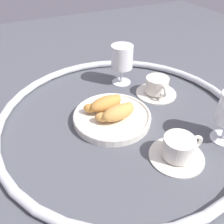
# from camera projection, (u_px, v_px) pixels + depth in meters

# --- Properties ---
(ground_plane) EXTENTS (2.20, 2.20, 0.00)m
(ground_plane) POSITION_uv_depth(u_px,v_px,m) (122.00, 119.00, 0.73)
(ground_plane) COLOR #4C4F56
(table_chrome_rim) EXTENTS (0.72, 0.72, 0.02)m
(table_chrome_rim) POSITION_uv_depth(u_px,v_px,m) (122.00, 116.00, 0.72)
(table_chrome_rim) COLOR silver
(table_chrome_rim) RESTS_ON ground_plane
(pastry_plate) EXTENTS (0.23, 0.23, 0.02)m
(pastry_plate) POSITION_uv_depth(u_px,v_px,m) (112.00, 117.00, 0.71)
(pastry_plate) COLOR silver
(pastry_plate) RESTS_ON ground_plane
(croissant_large) EXTENTS (0.14, 0.07, 0.04)m
(croissant_large) POSITION_uv_depth(u_px,v_px,m) (118.00, 112.00, 0.68)
(croissant_large) COLOR #D6994C
(croissant_large) RESTS_ON pastry_plate
(croissant_small) EXTENTS (0.14, 0.07, 0.04)m
(croissant_small) POSITION_uv_depth(u_px,v_px,m) (105.00, 104.00, 0.72)
(croissant_small) COLOR #CC893D
(croissant_small) RESTS_ON pastry_plate
(coffee_cup_near) EXTENTS (0.14, 0.14, 0.06)m
(coffee_cup_near) POSITION_uv_depth(u_px,v_px,m) (157.00, 87.00, 0.82)
(coffee_cup_near) COLOR silver
(coffee_cup_near) RESTS_ON ground_plane
(coffee_cup_far) EXTENTS (0.14, 0.14, 0.06)m
(coffee_cup_far) POSITION_uv_depth(u_px,v_px,m) (178.00, 149.00, 0.59)
(coffee_cup_far) COLOR silver
(coffee_cup_far) RESTS_ON ground_plane
(juice_glass_left) EXTENTS (0.08, 0.08, 0.14)m
(juice_glass_left) POSITION_uv_depth(u_px,v_px,m) (122.00, 59.00, 0.84)
(juice_glass_left) COLOR white
(juice_glass_left) RESTS_ON ground_plane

